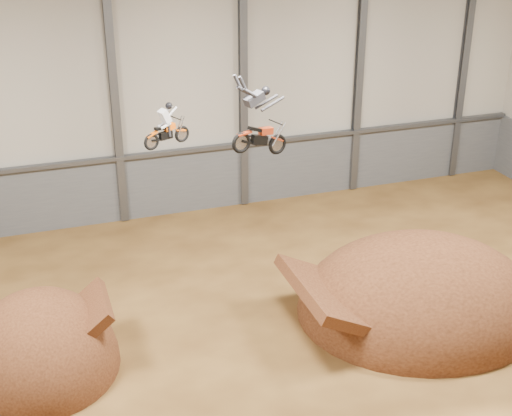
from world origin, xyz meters
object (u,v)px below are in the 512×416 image
Objects in this scene: landing_ramp at (418,309)px; fmx_rider_b at (258,117)px; takeoff_ramp at (43,365)px; fmx_rider_a at (166,123)px.

fmx_rider_b reaches higher than landing_ramp.
takeoff_ramp is 15.21m from landing_ramp.
fmx_rider_a is at bearing 117.17° from fmx_rider_b.
landing_ramp is at bearing -4.23° from takeoff_ramp.
fmx_rider_b is (2.66, -2.76, 0.76)m from fmx_rider_a.
fmx_rider_a is at bearing 161.48° from landing_ramp.
fmx_rider_b is at bearing 176.16° from landing_ramp.
takeoff_ramp is 12.15m from fmx_rider_b.
fmx_rider_b reaches higher than fmx_rider_a.
fmx_rider_b is at bearing -68.12° from fmx_rider_a.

